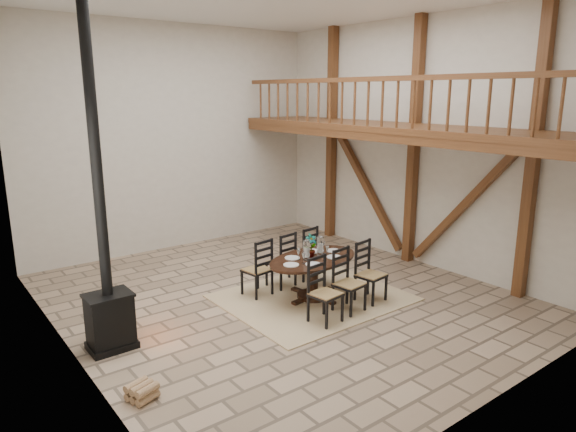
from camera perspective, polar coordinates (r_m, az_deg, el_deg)
ground at (r=9.16m, az=-0.70°, el=-8.98°), size 8.00×8.00×0.00m
room_shell at (r=9.24m, az=5.27°, el=10.42°), size 7.02×8.02×5.01m
rug at (r=9.12m, az=2.77°, el=-9.04°), size 3.00×2.50×0.02m
dining_table at (r=8.98m, az=2.79°, el=-6.76°), size 1.94×2.21×1.16m
wood_stove at (r=7.45m, az=-19.58°, el=-5.89°), size 0.63×0.49×5.00m
log_basket at (r=7.92m, az=-18.54°, el=-12.04°), size 0.51×0.51×0.43m
log_stack at (r=6.58m, az=-15.93°, el=-18.24°), size 0.38×0.38×0.20m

